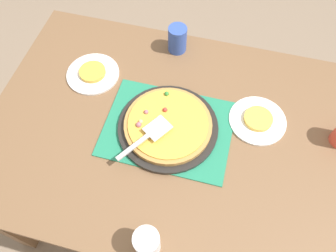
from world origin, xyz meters
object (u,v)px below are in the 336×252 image
(plate_far_right, at_px, (93,74))
(cup_near, at_px, (147,243))
(pizza_server, at_px, (148,136))
(served_slice_right, at_px, (92,72))
(pizza, at_px, (168,124))
(pizza_pan, at_px, (168,127))
(served_slice_left, at_px, (258,119))
(cup_far, at_px, (177,39))
(plate_near_left, at_px, (257,120))

(plate_far_right, relative_size, cup_near, 1.83)
(plate_far_right, height_order, pizza_server, pizza_server)
(plate_far_right, distance_m, served_slice_right, 0.01)
(pizza, distance_m, served_slice_right, 0.41)
(pizza_pan, relative_size, cup_near, 3.17)
(served_slice_left, bearing_deg, cup_far, 143.67)
(served_slice_left, height_order, cup_near, cup_near)
(plate_near_left, distance_m, pizza_server, 0.43)
(pizza_pan, relative_size, pizza_server, 1.76)
(pizza_pan, relative_size, served_slice_right, 3.45)
(pizza_pan, bearing_deg, cup_near, -83.80)
(pizza, height_order, pizza_server, pizza_server)
(served_slice_left, bearing_deg, pizza_pan, -159.92)
(cup_near, relative_size, pizza_server, 0.56)
(served_slice_right, height_order, pizza_server, pizza_server)
(cup_far, distance_m, pizza_server, 0.49)
(pizza, bearing_deg, cup_far, 98.84)
(pizza, relative_size, plate_near_left, 1.50)
(served_slice_left, xyz_separation_m, served_slice_right, (-0.70, 0.06, 0.00))
(served_slice_right, bearing_deg, pizza_server, -38.88)
(plate_near_left, xyz_separation_m, pizza_server, (-0.38, -0.20, 0.06))
(cup_near, bearing_deg, pizza, 96.30)
(plate_near_left, height_order, served_slice_left, served_slice_left)
(pizza_pan, relative_size, cup_far, 3.17)
(pizza_pan, distance_m, cup_far, 0.41)
(served_slice_right, relative_size, pizza_server, 0.51)
(cup_near, xyz_separation_m, cup_far, (-0.11, 0.84, 0.00))
(served_slice_left, relative_size, pizza_server, 0.51)
(served_slice_left, bearing_deg, cup_near, -116.87)
(plate_near_left, xyz_separation_m, plate_far_right, (-0.70, 0.06, 0.00))
(pizza_pan, bearing_deg, served_slice_right, 154.82)
(plate_near_left, bearing_deg, pizza_pan, -159.92)
(pizza_pan, xyz_separation_m, plate_near_left, (0.33, 0.12, -0.01))
(pizza, relative_size, pizza_server, 1.53)
(plate_far_right, height_order, served_slice_left, served_slice_left)
(plate_near_left, distance_m, cup_near, 0.62)
(plate_far_right, bearing_deg, cup_far, 36.80)
(plate_far_right, distance_m, cup_near, 0.74)
(pizza, xyz_separation_m, cup_near, (0.05, -0.43, 0.03))
(cup_far, xyz_separation_m, pizza_server, (0.01, -0.49, 0.00))
(plate_far_right, bearing_deg, pizza, -25.20)
(plate_far_right, xyz_separation_m, pizza_server, (0.32, -0.26, 0.06))
(pizza, relative_size, served_slice_left, 3.00)
(pizza, xyz_separation_m, served_slice_left, (0.33, 0.12, -0.01))
(plate_far_right, height_order, served_slice_right, served_slice_right)
(served_slice_right, relative_size, cup_far, 0.92)
(cup_far, bearing_deg, served_slice_right, -143.20)
(served_slice_right, bearing_deg, cup_near, -55.35)
(pizza_pan, height_order, pizza, pizza)
(pizza_pan, distance_m, plate_near_left, 0.35)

